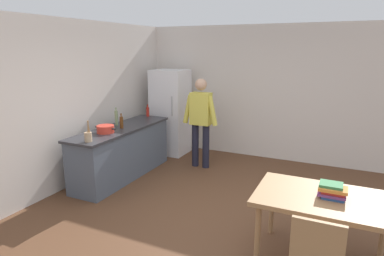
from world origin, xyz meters
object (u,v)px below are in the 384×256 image
Objects in this scene: person at (201,117)px; bottle_vinegar_tall at (116,118)px; cooking_pot at (105,129)px; dining_table at (325,204)px; utensil_jar at (88,136)px; book_stack at (333,191)px; bottle_beer_brown at (121,122)px; bottle_sauce_red at (148,112)px; refrigerator at (171,112)px.

person is 5.31× the size of bottle_vinegar_tall.
cooking_pot is 1.25× the size of bottle_vinegar_tall.
bottle_vinegar_tall reaches higher than cooking_pot.
person is 1.21× the size of dining_table.
dining_table is 3.50× the size of cooking_pot.
person is 5.31× the size of utensil_jar.
bottle_vinegar_tall is (-1.23, -0.93, 0.06)m from person.
bottle_beer_brown is at bearing 162.85° from book_stack.
bottle_vinegar_tall is 1.23× the size of bottle_beer_brown.
bottle_vinegar_tall is 0.27m from bottle_beer_brown.
book_stack is (3.42, -1.05, -0.18)m from bottle_beer_brown.
dining_table is 4.10m from bottle_sauce_red.
person is at bearing 53.97° from cooking_pot.
dining_table is at bearing -39.29° from refrigerator.
person is 2.19m from utensil_jar.
bottle_vinegar_tall is (-0.30, 1.05, 0.06)m from utensil_jar.
refrigerator is at bearing 140.71° from dining_table.
bottle_sauce_red is 0.86× the size of book_stack.
bottle_vinegar_tall is at bearing -95.05° from bottle_sauce_red.
cooking_pot is 0.55m from bottle_vinegar_tall.
utensil_jar is (0.02, -2.53, 0.08)m from refrigerator.
refrigerator is 7.50× the size of bottle_sauce_red.
bottle_sauce_red is at bearing 84.95° from bottle_vinegar_tall.
bottle_vinegar_tall reaches higher than dining_table.
book_stack is (3.36, -2.69, -0.07)m from refrigerator.
book_stack is at bearing -11.29° from cooking_pot.
person is at bearing 137.59° from dining_table.
refrigerator is 5.62× the size of bottle_vinegar_tall.
bottle_vinegar_tall is at bearing 108.84° from cooking_pot.
refrigerator is 4.50× the size of cooking_pot.
cooking_pot is 3.54m from book_stack.
person is at bearing -30.23° from refrigerator.
utensil_jar is at bearing -83.66° from bottle_sauce_red.
dining_table is 5.83× the size of bottle_sauce_red.
utensil_jar and bottle_vinegar_tall have the same top height.
bottle_vinegar_tall is (-0.18, 0.52, 0.08)m from cooking_pot.
book_stack is at bearing 5.42° from dining_table.
refrigerator is 2.54m from utensil_jar.
person is at bearing 1.47° from bottle_sauce_red.
person reaches higher than book_stack.
refrigerator is at bearing 87.03° from cooking_pot.
dining_table is 5.02× the size of book_stack.
person reaches higher than cooking_pot.
refrigerator is at bearing 71.07° from bottle_sauce_red.
bottle_beer_brown is (-0.05, -1.64, 0.11)m from refrigerator.
person is (0.95, -0.55, 0.08)m from refrigerator.
cooking_pot is 1.25× the size of utensil_jar.
refrigerator reaches higher than utensil_jar.
refrigerator is at bearing 88.10° from bottle_beer_brown.
dining_table is 3.80m from bottle_vinegar_tall.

